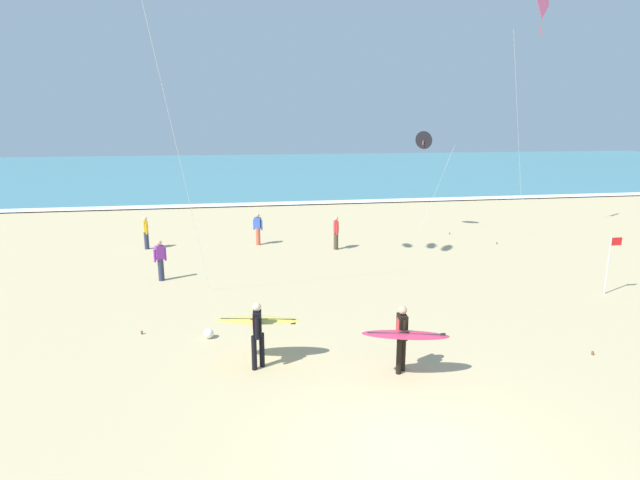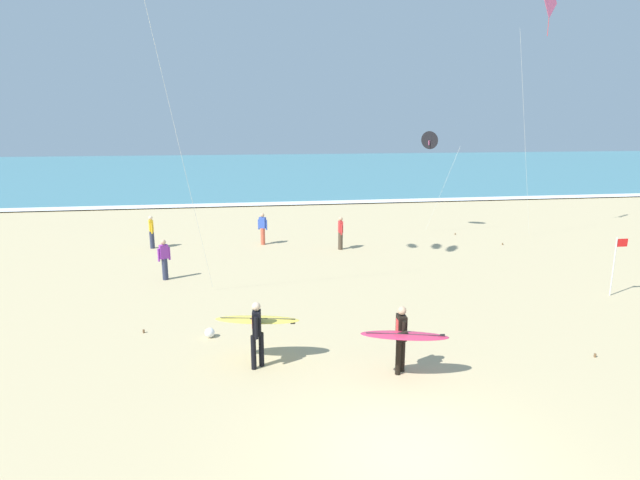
{
  "view_description": "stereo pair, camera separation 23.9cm",
  "coord_description": "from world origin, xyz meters",
  "px_view_note": "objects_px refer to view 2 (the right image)",
  "views": [
    {
      "loc": [
        -3.2,
        -8.0,
        5.96
      ],
      "look_at": [
        -0.98,
        4.56,
        3.04
      ],
      "focal_mm": 29.01,
      "sensor_mm": 36.0,
      "label": 1
    },
    {
      "loc": [
        -2.96,
        -8.04,
        5.96
      ],
      "look_at": [
        -0.98,
        4.56,
        3.04
      ],
      "focal_mm": 29.01,
      "sensor_mm": 36.0,
      "label": 2
    }
  ],
  "objects_px": {
    "kite_delta_charcoal_far": "(430,141)",
    "lifeguard_flag": "(616,261)",
    "surfer_lead": "(403,335)",
    "bystander_purple_top": "(164,259)",
    "bystander_blue_top": "(263,229)",
    "bystander_red_top": "(340,233)",
    "bystander_yellow_top": "(151,232)",
    "kite_diamond_rose_high": "(549,8)",
    "surfer_trailing": "(257,325)",
    "beach_ball": "(210,333)"
  },
  "relations": [
    {
      "from": "beach_ball",
      "to": "bystander_purple_top",
      "type": "bearing_deg",
      "value": 108.45
    },
    {
      "from": "surfer_trailing",
      "to": "bystander_blue_top",
      "type": "bearing_deg",
      "value": 86.66
    },
    {
      "from": "surfer_lead",
      "to": "lifeguard_flag",
      "type": "bearing_deg",
      "value": 26.53
    },
    {
      "from": "kite_delta_charcoal_far",
      "to": "bystander_purple_top",
      "type": "xyz_separation_m",
      "value": [
        -13.19,
        -7.11,
        -4.18
      ]
    },
    {
      "from": "surfer_lead",
      "to": "bystander_purple_top",
      "type": "relative_size",
      "value": 1.35
    },
    {
      "from": "surfer_lead",
      "to": "kite_delta_charcoal_far",
      "type": "distance_m",
      "value": 17.78
    },
    {
      "from": "surfer_trailing",
      "to": "bystander_yellow_top",
      "type": "xyz_separation_m",
      "value": [
        -4.56,
        13.14,
        -0.23
      ]
    },
    {
      "from": "bystander_yellow_top",
      "to": "surfer_trailing",
      "type": "bearing_deg",
      "value": -70.88
    },
    {
      "from": "kite_diamond_rose_high",
      "to": "bystander_purple_top",
      "type": "bearing_deg",
      "value": -164.29
    },
    {
      "from": "surfer_lead",
      "to": "kite_diamond_rose_high",
      "type": "relative_size",
      "value": 0.17
    },
    {
      "from": "bystander_red_top",
      "to": "bystander_yellow_top",
      "type": "relative_size",
      "value": 1.0
    },
    {
      "from": "kite_delta_charcoal_far",
      "to": "bystander_blue_top",
      "type": "xyz_separation_m",
      "value": [
        -9.17,
        -1.8,
        -4.18
      ]
    },
    {
      "from": "kite_diamond_rose_high",
      "to": "bystander_purple_top",
      "type": "distance_m",
      "value": 21.67
    },
    {
      "from": "surfer_lead",
      "to": "bystander_blue_top",
      "type": "xyz_separation_m",
      "value": [
        -2.62,
        14.25,
        -0.23
      ]
    },
    {
      "from": "kite_delta_charcoal_far",
      "to": "lifeguard_flag",
      "type": "xyz_separation_m",
      "value": [
        2.58,
        -11.5,
        -3.72
      ]
    },
    {
      "from": "bystander_blue_top",
      "to": "bystander_purple_top",
      "type": "bearing_deg",
      "value": -127.16
    },
    {
      "from": "kite_diamond_rose_high",
      "to": "beach_ball",
      "type": "height_order",
      "value": "kite_diamond_rose_high"
    },
    {
      "from": "kite_diamond_rose_high",
      "to": "bystander_blue_top",
      "type": "bearing_deg",
      "value": 179.25
    },
    {
      "from": "beach_ball",
      "to": "lifeguard_flag",
      "type": "bearing_deg",
      "value": 6.24
    },
    {
      "from": "kite_diamond_rose_high",
      "to": "bystander_blue_top",
      "type": "distance_m",
      "value": 17.7
    },
    {
      "from": "surfer_trailing",
      "to": "lifeguard_flag",
      "type": "xyz_separation_m",
      "value": [
        12.51,
        3.4,
        0.22
      ]
    },
    {
      "from": "bystander_purple_top",
      "to": "lifeguard_flag",
      "type": "height_order",
      "value": "lifeguard_flag"
    },
    {
      "from": "bystander_red_top",
      "to": "lifeguard_flag",
      "type": "bearing_deg",
      "value": -44.89
    },
    {
      "from": "bystander_purple_top",
      "to": "lifeguard_flag",
      "type": "bearing_deg",
      "value": -15.54
    },
    {
      "from": "kite_delta_charcoal_far",
      "to": "bystander_red_top",
      "type": "height_order",
      "value": "kite_delta_charcoal_far"
    },
    {
      "from": "surfer_lead",
      "to": "bystander_purple_top",
      "type": "xyz_separation_m",
      "value": [
        -6.64,
        8.95,
        -0.23
      ]
    },
    {
      "from": "kite_delta_charcoal_far",
      "to": "bystander_blue_top",
      "type": "height_order",
      "value": "kite_delta_charcoal_far"
    },
    {
      "from": "bystander_red_top",
      "to": "bystander_blue_top",
      "type": "height_order",
      "value": "same"
    },
    {
      "from": "surfer_trailing",
      "to": "beach_ball",
      "type": "height_order",
      "value": "surfer_trailing"
    },
    {
      "from": "surfer_trailing",
      "to": "kite_delta_charcoal_far",
      "type": "distance_m",
      "value": 18.33
    },
    {
      "from": "kite_diamond_rose_high",
      "to": "kite_delta_charcoal_far",
      "type": "bearing_deg",
      "value": 158.39
    },
    {
      "from": "kite_diamond_rose_high",
      "to": "surfer_lead",
      "type": "bearing_deg",
      "value": -129.43
    },
    {
      "from": "kite_delta_charcoal_far",
      "to": "beach_ball",
      "type": "xyz_separation_m",
      "value": [
        -11.22,
        -13.01,
        -4.85
      ]
    },
    {
      "from": "bystander_yellow_top",
      "to": "lifeguard_flag",
      "type": "bearing_deg",
      "value": -29.73
    },
    {
      "from": "bystander_red_top",
      "to": "lifeguard_flag",
      "type": "height_order",
      "value": "lifeguard_flag"
    },
    {
      "from": "kite_diamond_rose_high",
      "to": "bystander_purple_top",
      "type": "relative_size",
      "value": 7.84
    },
    {
      "from": "surfer_trailing",
      "to": "bystander_blue_top",
      "type": "height_order",
      "value": "surfer_trailing"
    },
    {
      "from": "surfer_lead",
      "to": "lifeguard_flag",
      "type": "relative_size",
      "value": 1.02
    },
    {
      "from": "bystander_red_top",
      "to": "bystander_blue_top",
      "type": "relative_size",
      "value": 1.0
    },
    {
      "from": "kite_diamond_rose_high",
      "to": "bystander_yellow_top",
      "type": "relative_size",
      "value": 7.84
    },
    {
      "from": "bystander_red_top",
      "to": "bystander_yellow_top",
      "type": "distance_m",
      "value": 9.09
    },
    {
      "from": "bystander_red_top",
      "to": "beach_ball",
      "type": "bearing_deg",
      "value": -120.54
    },
    {
      "from": "kite_delta_charcoal_far",
      "to": "lifeguard_flag",
      "type": "height_order",
      "value": "kite_delta_charcoal_far"
    },
    {
      "from": "surfer_trailing",
      "to": "bystander_purple_top",
      "type": "relative_size",
      "value": 1.35
    },
    {
      "from": "kite_delta_charcoal_far",
      "to": "kite_diamond_rose_high",
      "type": "height_order",
      "value": "kite_diamond_rose_high"
    },
    {
      "from": "bystander_blue_top",
      "to": "beach_ball",
      "type": "distance_m",
      "value": 11.41
    },
    {
      "from": "surfer_trailing",
      "to": "beach_ball",
      "type": "distance_m",
      "value": 2.46
    },
    {
      "from": "bystander_yellow_top",
      "to": "beach_ball",
      "type": "bearing_deg",
      "value": -73.83
    },
    {
      "from": "bystander_red_top",
      "to": "kite_diamond_rose_high",
      "type": "bearing_deg",
      "value": 7.59
    },
    {
      "from": "bystander_red_top",
      "to": "bystander_yellow_top",
      "type": "xyz_separation_m",
      "value": [
        -8.94,
        1.65,
        0.0
      ]
    }
  ]
}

